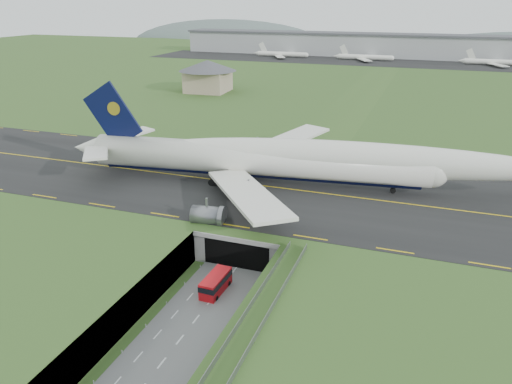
% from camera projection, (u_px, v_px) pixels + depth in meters
% --- Properties ---
extents(ground, '(900.00, 900.00, 0.00)m').
position_uv_depth(ground, '(218.00, 292.00, 80.20)').
color(ground, '#304E1F').
rests_on(ground, ground).
extents(airfield_deck, '(800.00, 800.00, 6.00)m').
position_uv_depth(airfield_deck, '(218.00, 276.00, 79.11)').
color(airfield_deck, gray).
rests_on(airfield_deck, ground).
extents(trench_road, '(12.00, 75.00, 0.20)m').
position_uv_depth(trench_road, '(198.00, 318.00, 73.59)').
color(trench_road, slate).
rests_on(trench_road, ground).
extents(taxiway, '(800.00, 44.00, 0.18)m').
position_uv_depth(taxiway, '(279.00, 188.00, 106.92)').
color(taxiway, black).
rests_on(taxiway, airfield_deck).
extents(tunnel_portal, '(17.00, 22.30, 6.00)m').
position_uv_depth(tunnel_portal, '(253.00, 231.00, 93.64)').
color(tunnel_portal, gray).
rests_on(tunnel_portal, ground).
extents(guideway, '(3.00, 53.00, 7.05)m').
position_uv_depth(guideway, '(237.00, 356.00, 58.05)').
color(guideway, '#A8A8A3').
rests_on(guideway, ground).
extents(jumbo_jet, '(105.88, 65.59, 21.87)m').
position_uv_depth(jumbo_jet, '(291.00, 160.00, 106.25)').
color(jumbo_jet, white).
rests_on(jumbo_jet, ground).
extents(shuttle_tram, '(2.93, 7.17, 2.90)m').
position_uv_depth(shuttle_tram, '(216.00, 283.00, 79.69)').
color(shuttle_tram, red).
rests_on(shuttle_tram, ground).
extents(service_building, '(26.17, 26.17, 13.45)m').
position_uv_depth(service_building, '(208.00, 73.00, 214.01)').
color(service_building, tan).
rests_on(service_building, ground).
extents(cargo_terminal, '(320.00, 67.00, 15.60)m').
position_uv_depth(cargo_terminal, '(396.00, 46.00, 337.69)').
color(cargo_terminal, '#B2B2B2').
rests_on(cargo_terminal, ground).
extents(distant_hills, '(700.00, 91.00, 60.00)m').
position_uv_depth(distant_hills, '(483.00, 56.00, 438.45)').
color(distant_hills, '#566761').
rests_on(distant_hills, ground).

